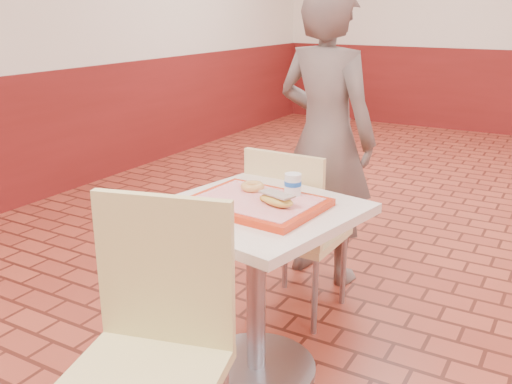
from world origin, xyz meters
The scene contains 8 objects.
main_table centered at (-1.33, -0.66, 0.50)m, with size 0.70×0.70×0.74m.
chair_main_front centered at (-1.29, -1.34, 0.53)m, with size 0.54×0.54×0.96m.
chair_main_back centered at (-1.41, -0.16, 0.48)m, with size 0.41×0.41×0.86m.
customer centered at (-1.47, 0.35, 0.80)m, with size 0.59×0.38×1.61m, color #64544E.
serving_tray centered at (-1.33, -0.66, 0.76)m, with size 0.49×0.38×0.03m.
ring_donut centered at (-1.40, -0.56, 0.79)m, with size 0.10×0.10×0.03m, color tan.
long_john_donut centered at (-1.23, -0.68, 0.80)m, with size 0.17×0.12×0.05m.
paper_cup centered at (-1.23, -0.53, 0.82)m, with size 0.07×0.07×0.08m.
Camera 1 is at (-0.28, -2.46, 1.48)m, focal length 40.00 mm.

